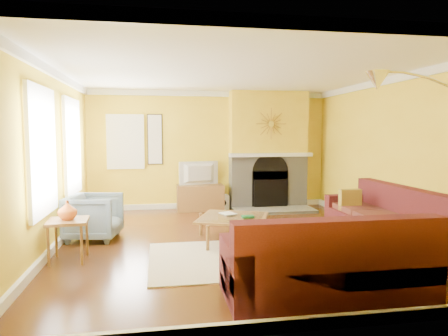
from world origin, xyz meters
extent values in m
cube|color=#5B3013|center=(0.00, 0.00, -0.01)|extent=(5.50, 6.00, 0.02)
cube|color=white|center=(0.00, 0.00, 2.71)|extent=(5.50, 6.00, 0.02)
cube|color=yellow|center=(0.00, 3.01, 1.35)|extent=(5.50, 0.02, 2.70)
cube|color=yellow|center=(0.00, -3.01, 1.35)|extent=(5.50, 0.02, 2.70)
cube|color=yellow|center=(-2.76, 0.00, 1.35)|extent=(0.02, 6.00, 2.70)
cube|color=yellow|center=(2.76, 0.00, 1.35)|extent=(0.02, 6.00, 2.70)
cube|color=white|center=(-2.72, 1.30, 1.50)|extent=(0.06, 1.22, 1.72)
cube|color=white|center=(-2.72, -0.60, 1.50)|extent=(0.06, 1.22, 1.72)
cube|color=white|center=(-1.90, 2.96, 1.55)|extent=(0.82, 0.06, 1.22)
cube|color=white|center=(-1.25, 2.97, 1.60)|extent=(0.34, 0.04, 1.14)
cube|color=white|center=(1.35, 2.56, 1.25)|extent=(1.92, 0.22, 0.08)
cube|color=gray|center=(1.35, 2.25, 0.03)|extent=(1.80, 0.70, 0.06)
cube|color=beige|center=(-0.13, -0.88, 0.01)|extent=(2.40, 1.80, 0.02)
cube|color=olive|center=(-0.26, 2.69, 0.29)|extent=(1.05, 0.47, 0.58)
imported|color=black|center=(-0.26, 2.69, 0.84)|extent=(0.92, 0.32, 0.53)
cube|color=white|center=(0.25, 2.82, 0.16)|extent=(0.31, 0.31, 0.31)
imported|color=slate|center=(-2.24, 0.51, 0.37)|extent=(0.94, 0.92, 0.75)
imported|color=orange|center=(-2.41, -0.60, 0.70)|extent=(0.32, 0.32, 0.26)
imported|color=white|center=(-0.17, 0.10, 0.42)|extent=(0.29, 0.33, 0.03)
camera|label=1|loc=(-1.20, -6.20, 1.74)|focal=32.00mm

